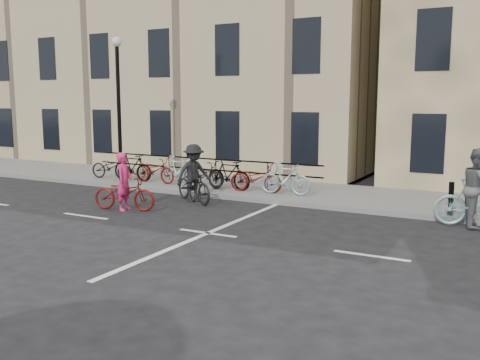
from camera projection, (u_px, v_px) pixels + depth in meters
The scene contains 9 objects.
ground at pixel (208, 233), 12.99m from camera, with size 120.00×120.00×0.00m, color black.
sidewalk at pixel (201, 184), 20.08m from camera, with size 46.00×4.00×0.15m, color slate.
building_west at pixel (191, 62), 27.75m from camera, with size 20.00×10.00×10.00m, color tan.
lamp_post at pixel (118, 92), 19.35m from camera, with size 0.36×0.36×5.28m.
bollard_east at pixel (451, 199), 14.25m from camera, with size 0.14×0.14×0.90m, color black.
parked_bikes at pixel (190, 172), 19.09m from camera, with size 9.35×1.23×1.05m.
cyclist_pink at pixel (124, 190), 15.62m from camera, with size 2.01×1.10×1.70m.
cyclist_grey at pixel (478, 195), 13.51m from camera, with size 2.17×1.12×2.03m.
cyclist_dark at pixel (194, 179), 16.85m from camera, with size 2.15×1.63×1.83m.
Camera 1 is at (6.70, -10.76, 3.24)m, focal length 40.00 mm.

